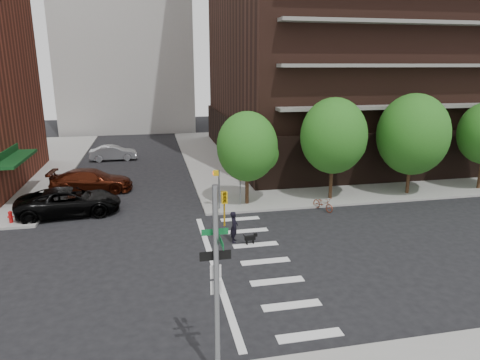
{
  "coord_description": "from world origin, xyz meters",
  "views": [
    {
      "loc": [
        -2.07,
        -18.29,
        9.23
      ],
      "look_at": [
        3.0,
        6.0,
        2.5
      ],
      "focal_mm": 32.0,
      "sensor_mm": 36.0,
      "label": 1
    }
  ],
  "objects_px": {
    "parked_car_black": "(69,202)",
    "fire_hydrant": "(11,216)",
    "scooter": "(323,204)",
    "parked_car_silver": "(113,153)",
    "parked_car_maroon": "(92,181)",
    "traffic_signal": "(218,300)",
    "dog_walker": "(234,227)"
  },
  "relations": [
    {
      "from": "fire_hydrant",
      "to": "dog_walker",
      "type": "bearing_deg",
      "value": -22.35
    },
    {
      "from": "parked_car_maroon",
      "to": "dog_walker",
      "type": "xyz_separation_m",
      "value": [
        8.62,
        -11.37,
        -0.01
      ]
    },
    {
      "from": "fire_hydrant",
      "to": "parked_car_black",
      "type": "xyz_separation_m",
      "value": [
        3.12,
        1.2,
        0.32
      ]
    },
    {
      "from": "dog_walker",
      "to": "traffic_signal",
      "type": "bearing_deg",
      "value": -176.78
    },
    {
      "from": "scooter",
      "to": "dog_walker",
      "type": "xyz_separation_m",
      "value": [
        -6.65,
        -3.83,
        0.39
      ]
    },
    {
      "from": "fire_hydrant",
      "to": "dog_walker",
      "type": "xyz_separation_m",
      "value": [
        12.48,
        -5.13,
        0.3
      ]
    },
    {
      "from": "traffic_signal",
      "to": "parked_car_black",
      "type": "relative_size",
      "value": 0.96
    },
    {
      "from": "fire_hydrant",
      "to": "scooter",
      "type": "relative_size",
      "value": 0.42
    },
    {
      "from": "scooter",
      "to": "parked_car_black",
      "type": "bearing_deg",
      "value": 148.83
    },
    {
      "from": "scooter",
      "to": "dog_walker",
      "type": "height_order",
      "value": "dog_walker"
    },
    {
      "from": "parked_car_maroon",
      "to": "fire_hydrant",
      "type": "bearing_deg",
      "value": 152.68
    },
    {
      "from": "parked_car_black",
      "to": "parked_car_silver",
      "type": "relative_size",
      "value": 1.39
    },
    {
      "from": "parked_car_black",
      "to": "fire_hydrant",
      "type": "bearing_deg",
      "value": 105.18
    },
    {
      "from": "dog_walker",
      "to": "parked_car_black",
      "type": "bearing_deg",
      "value": 72.71
    },
    {
      "from": "traffic_signal",
      "to": "parked_car_black",
      "type": "height_order",
      "value": "traffic_signal"
    },
    {
      "from": "parked_car_silver",
      "to": "parked_car_black",
      "type": "bearing_deg",
      "value": 172.5
    },
    {
      "from": "parked_car_silver",
      "to": "fire_hydrant",
      "type": "bearing_deg",
      "value": 162.81
    },
    {
      "from": "traffic_signal",
      "to": "scooter",
      "type": "height_order",
      "value": "traffic_signal"
    },
    {
      "from": "parked_car_maroon",
      "to": "scooter",
      "type": "distance_m",
      "value": 17.03
    },
    {
      "from": "parked_car_black",
      "to": "parked_car_silver",
      "type": "distance_m",
      "value": 16.04
    },
    {
      "from": "traffic_signal",
      "to": "fire_hydrant",
      "type": "distance_m",
      "value": 18.42
    },
    {
      "from": "parked_car_black",
      "to": "scooter",
      "type": "xyz_separation_m",
      "value": [
        16.02,
        -2.5,
        -0.41
      ]
    },
    {
      "from": "fire_hydrant",
      "to": "parked_car_maroon",
      "type": "bearing_deg",
      "value": 58.2
    },
    {
      "from": "traffic_signal",
      "to": "scooter",
      "type": "xyz_separation_m",
      "value": [
        9.11,
        13.99,
        -2.24
      ]
    },
    {
      "from": "parked_car_black",
      "to": "dog_walker",
      "type": "bearing_deg",
      "value": -129.93
    },
    {
      "from": "scooter",
      "to": "traffic_signal",
      "type": "bearing_deg",
      "value": -145.35
    },
    {
      "from": "fire_hydrant",
      "to": "parked_car_maroon",
      "type": "relative_size",
      "value": 0.12
    },
    {
      "from": "fire_hydrant",
      "to": "parked_car_black",
      "type": "height_order",
      "value": "parked_car_black"
    },
    {
      "from": "fire_hydrant",
      "to": "parked_car_silver",
      "type": "relative_size",
      "value": 0.16
    },
    {
      "from": "fire_hydrant",
      "to": "parked_car_silver",
      "type": "height_order",
      "value": "parked_car_silver"
    },
    {
      "from": "parked_car_maroon",
      "to": "parked_car_silver",
      "type": "height_order",
      "value": "parked_car_maroon"
    },
    {
      "from": "fire_hydrant",
      "to": "scooter",
      "type": "distance_m",
      "value": 19.18
    }
  ]
}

